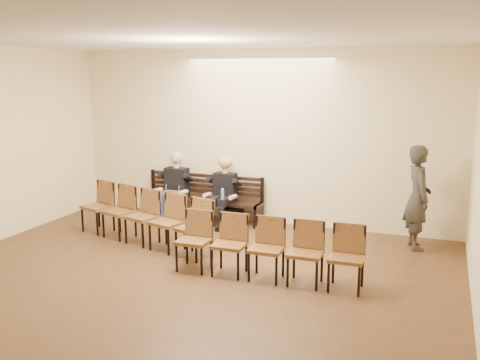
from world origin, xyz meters
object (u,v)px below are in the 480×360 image
object	(u,v)px
passerby	(418,190)
seated_man	(175,186)
seated_woman	(223,193)
chair_row_back	(266,249)
water_bottle	(223,201)
laptop	(170,194)
chair_row_front	(142,217)
bag	(234,214)
bench	(202,209)

from	to	relation	value
passerby	seated_man	bearing A→B (deg)	68.54
seated_woman	chair_row_back	world-z (taller)	seated_woman
water_bottle	chair_row_back	size ratio (longest dim) A/B	0.08
seated_man	chair_row_back	size ratio (longest dim) A/B	0.50
water_bottle	laptop	bearing A→B (deg)	174.40
chair_row_front	chair_row_back	bearing A→B (deg)	-1.89
chair_row_front	chair_row_back	world-z (taller)	chair_row_front
laptop	bag	size ratio (longest dim) A/B	0.76
bench	seated_woman	xyz separation A→B (m)	(0.54, -0.12, 0.42)
water_bottle	seated_woman	bearing A→B (deg)	109.95
laptop	seated_woman	bearing A→B (deg)	-3.60
chair_row_back	passerby	bearing A→B (deg)	47.77
seated_woman	chair_row_front	xyz separation A→B (m)	(-0.88, -1.68, -0.16)
bench	seated_man	world-z (taller)	seated_man
water_bottle	passerby	bearing A→B (deg)	1.33
seated_woman	laptop	distance (m)	1.14
seated_woman	chair_row_back	xyz separation A→B (m)	(1.74, -2.51, -0.18)
bag	chair_row_back	distance (m)	3.18
seated_man	water_bottle	bearing A→B (deg)	-13.69
water_bottle	passerby	xyz separation A→B (m)	(3.63, 0.08, 0.49)
seated_man	chair_row_front	size ratio (longest dim) A/B	0.47
seated_man	chair_row_front	world-z (taller)	seated_man
laptop	chair_row_back	distance (m)	3.70
seated_man	chair_row_back	distance (m)	3.80
seated_woman	laptop	xyz separation A→B (m)	(-1.13, -0.17, -0.08)
seated_man	bag	world-z (taller)	seated_man
laptop	passerby	size ratio (longest dim) A/B	0.15
seated_woman	chair_row_back	bearing A→B (deg)	-55.33
seated_man	bag	xyz separation A→B (m)	(1.24, 0.22, -0.55)
chair_row_back	seated_woman	bearing A→B (deg)	123.35
chair_row_front	water_bottle	bearing A→B (deg)	70.23
seated_woman	chair_row_front	distance (m)	1.90
bag	chair_row_front	size ratio (longest dim) A/B	0.14
chair_row_front	chair_row_back	distance (m)	2.75
seated_woman	passerby	xyz separation A→B (m)	(3.73, -0.21, 0.40)
seated_man	bag	bearing A→B (deg)	10.07
water_bottle	chair_row_front	bearing A→B (deg)	-125.53
bag	seated_man	bearing A→B (deg)	-169.93
water_bottle	chair_row_front	distance (m)	1.70
seated_man	bag	size ratio (longest dim) A/B	3.40
passerby	water_bottle	bearing A→B (deg)	72.35
chair_row_back	laptop	bearing A→B (deg)	139.44
seated_man	laptop	world-z (taller)	seated_man
water_bottle	bag	world-z (taller)	water_bottle
seated_man	chair_row_back	world-z (taller)	seated_man
water_bottle	chair_row_front	world-z (taller)	chair_row_front
passerby	bench	bearing A→B (deg)	66.61
bench	bag	xyz separation A→B (m)	(0.68, 0.10, -0.07)
bench	bag	world-z (taller)	bench
water_bottle	passerby	size ratio (longest dim) A/B	0.11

